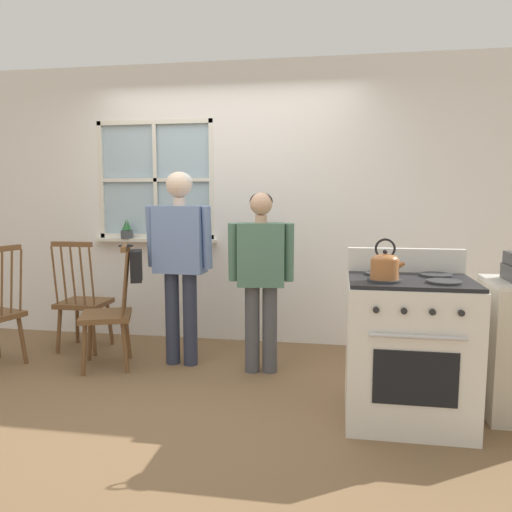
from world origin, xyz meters
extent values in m
plane|color=brown|center=(0.00, 0.00, 0.00)|extent=(16.00, 16.00, 0.00)
cube|color=white|center=(-2.28, 1.40, 1.35)|extent=(1.85, 0.06, 2.70)
cube|color=white|center=(1.52, 1.40, 1.35)|extent=(3.36, 0.06, 2.70)
cube|color=white|center=(-0.76, 1.40, 0.51)|extent=(1.19, 0.06, 1.01)
cube|color=white|center=(-0.76, 1.40, 2.44)|extent=(1.19, 0.06, 0.53)
cube|color=silver|center=(-0.76, 1.32, 1.00)|extent=(1.25, 0.10, 0.03)
cube|color=#9EB7C6|center=(-0.76, 1.41, 1.59)|extent=(1.13, 0.01, 1.10)
cube|color=silver|center=(-0.76, 1.38, 1.59)|extent=(0.04, 0.02, 1.16)
cube|color=silver|center=(-0.76, 1.38, 1.59)|extent=(1.19, 0.02, 0.04)
cube|color=silver|center=(-1.33, 1.38, 1.59)|extent=(0.04, 0.03, 1.16)
cube|color=silver|center=(-0.18, 1.38, 1.59)|extent=(0.04, 0.03, 1.16)
cube|color=silver|center=(-0.76, 1.38, 2.15)|extent=(1.19, 0.03, 0.04)
cube|color=silver|center=(-0.76, 1.38, 1.03)|extent=(1.19, 0.03, 0.04)
cube|color=brown|center=(-0.85, 0.42, 0.44)|extent=(0.52, 0.53, 0.04)
cylinder|color=brown|center=(-1.06, 0.53, 0.21)|extent=(0.08, 0.06, 0.42)
cylinder|color=brown|center=(-0.95, 0.21, 0.21)|extent=(0.06, 0.08, 0.42)
cylinder|color=brown|center=(-0.76, 0.64, 0.21)|extent=(0.06, 0.08, 0.42)
cylinder|color=brown|center=(-0.65, 0.32, 0.21)|extent=(0.08, 0.06, 0.42)
cylinder|color=brown|center=(-0.76, 0.65, 0.72)|extent=(0.08, 0.04, 0.56)
cylinder|color=brown|center=(-0.73, 0.57, 0.72)|extent=(0.08, 0.04, 0.56)
cylinder|color=brown|center=(-0.70, 0.48, 0.72)|extent=(0.08, 0.04, 0.56)
cylinder|color=brown|center=(-0.66, 0.40, 0.72)|extent=(0.08, 0.04, 0.56)
cylinder|color=brown|center=(-0.63, 0.31, 0.72)|extent=(0.08, 0.04, 0.56)
cube|color=brown|center=(-0.70, 0.48, 1.01)|extent=(0.17, 0.37, 0.04)
cube|color=brown|center=(-1.28, 0.85, 0.44)|extent=(0.42, 0.40, 0.04)
cylinder|color=brown|center=(-1.11, 1.01, 0.21)|extent=(0.07, 0.07, 0.42)
cylinder|color=brown|center=(-1.45, 1.01, 0.21)|extent=(0.07, 0.07, 0.42)
cylinder|color=brown|center=(-1.11, 0.69, 0.21)|extent=(0.07, 0.07, 0.42)
cylinder|color=brown|center=(-1.45, 0.69, 0.21)|extent=(0.07, 0.07, 0.42)
cylinder|color=brown|center=(-1.10, 0.68, 0.72)|extent=(0.02, 0.08, 0.56)
cylinder|color=brown|center=(-1.19, 0.68, 0.72)|extent=(0.02, 0.08, 0.56)
cylinder|color=brown|center=(-1.28, 0.68, 0.72)|extent=(0.02, 0.08, 0.56)
cylinder|color=brown|center=(-1.37, 0.68, 0.72)|extent=(0.02, 0.08, 0.56)
cylinder|color=brown|center=(-1.46, 0.68, 0.72)|extent=(0.02, 0.08, 0.56)
cube|color=brown|center=(-1.28, 0.68, 1.01)|extent=(0.38, 0.04, 0.04)
cylinder|color=brown|center=(-1.61, 0.37, 0.21)|extent=(0.08, 0.06, 0.42)
cylinder|color=brown|center=(-1.59, 0.38, 0.72)|extent=(0.08, 0.04, 0.56)
cylinder|color=brown|center=(-1.62, 0.29, 0.72)|extent=(0.08, 0.04, 0.56)
cylinder|color=brown|center=(-1.64, 0.21, 0.72)|extent=(0.08, 0.04, 0.56)
cube|color=brown|center=(-1.64, 0.21, 1.01)|extent=(0.14, 0.38, 0.04)
cylinder|color=#2D3347|center=(-0.34, 0.60, 0.40)|extent=(0.12, 0.12, 0.80)
cylinder|color=#2D3347|center=(-0.18, 0.59, 0.40)|extent=(0.12, 0.12, 0.80)
cube|color=#6B84B7|center=(-0.26, 0.60, 1.07)|extent=(0.43, 0.24, 0.56)
cylinder|color=#6B84B7|center=(-0.50, 0.59, 1.10)|extent=(0.08, 0.12, 0.52)
cylinder|color=#6B84B7|center=(-0.01, 0.56, 1.10)|extent=(0.08, 0.12, 0.52)
cylinder|color=beige|center=(-0.26, 0.60, 1.39)|extent=(0.10, 0.10, 0.07)
sphere|color=beige|center=(-0.26, 0.60, 1.53)|extent=(0.21, 0.21, 0.21)
ellipsoid|color=silver|center=(-0.26, 0.61, 1.55)|extent=(0.22, 0.22, 0.17)
cylinder|color=#4C4C51|center=(0.37, 0.51, 0.36)|extent=(0.12, 0.12, 0.72)
cylinder|color=#4C4C51|center=(0.52, 0.53, 0.36)|extent=(0.12, 0.12, 0.72)
cube|color=#4C7560|center=(0.44, 0.52, 0.97)|extent=(0.39, 0.25, 0.50)
cylinder|color=#4C7560|center=(0.22, 0.47, 0.99)|extent=(0.09, 0.12, 0.47)
cylinder|color=#4C7560|center=(0.67, 0.53, 0.99)|extent=(0.09, 0.12, 0.47)
cylinder|color=tan|center=(0.44, 0.52, 1.25)|extent=(0.10, 0.10, 0.06)
sphere|color=tan|center=(0.44, 0.52, 1.37)|extent=(0.18, 0.18, 0.18)
ellipsoid|color=black|center=(0.44, 0.54, 1.39)|extent=(0.18, 0.18, 0.15)
cube|color=white|center=(1.51, -0.19, 0.45)|extent=(0.77, 0.64, 0.90)
cube|color=black|center=(1.51, -0.19, 0.91)|extent=(0.76, 0.61, 0.02)
cylinder|color=#2D2D30|center=(1.33, -0.32, 0.93)|extent=(0.20, 0.20, 0.02)
cylinder|color=#2D2D30|center=(1.68, -0.32, 0.93)|extent=(0.20, 0.20, 0.02)
cylinder|color=#2D2D30|center=(1.33, -0.06, 0.93)|extent=(0.20, 0.20, 0.02)
cylinder|color=#2D2D30|center=(1.68, -0.06, 0.93)|extent=(0.20, 0.20, 0.02)
cube|color=white|center=(1.51, 0.10, 1.00)|extent=(0.77, 0.06, 0.16)
cube|color=black|center=(1.51, -0.52, 0.40)|extent=(0.48, 0.01, 0.32)
cylinder|color=silver|center=(1.51, -0.54, 0.65)|extent=(0.54, 0.02, 0.02)
cylinder|color=#232326|center=(1.28, -0.52, 0.79)|extent=(0.04, 0.02, 0.04)
cylinder|color=#232326|center=(1.43, -0.52, 0.79)|extent=(0.04, 0.02, 0.04)
cylinder|color=#232326|center=(1.58, -0.52, 0.79)|extent=(0.04, 0.02, 0.04)
cylinder|color=#232326|center=(1.74, -0.52, 0.79)|extent=(0.04, 0.02, 0.04)
cylinder|color=#A86638|center=(1.33, -0.32, 1.00)|extent=(0.17, 0.17, 0.12)
ellipsoid|color=#A86638|center=(1.33, -0.32, 1.06)|extent=(0.16, 0.16, 0.07)
sphere|color=black|center=(1.33, -0.32, 1.10)|extent=(0.03, 0.03, 0.03)
cylinder|color=#A86638|center=(1.41, -0.32, 1.02)|extent=(0.08, 0.03, 0.07)
torus|color=black|center=(1.33, -0.32, 1.12)|extent=(0.12, 0.01, 0.12)
cylinder|color=#42474C|center=(-1.04, 1.31, 1.05)|extent=(0.12, 0.12, 0.08)
cylinder|color=#33261C|center=(-1.04, 1.31, 1.08)|extent=(0.11, 0.11, 0.01)
cone|color=#2D7038|center=(-1.03, 1.32, 1.15)|extent=(0.05, 0.04, 0.12)
cone|color=#2D7038|center=(-1.04, 1.33, 1.12)|extent=(0.04, 0.05, 0.06)
cone|color=#2D7038|center=(-1.06, 1.31, 1.15)|extent=(0.07, 0.04, 0.12)
cone|color=#2D7038|center=(-1.05, 1.29, 1.12)|extent=(0.04, 0.04, 0.07)
cone|color=#2D7038|center=(-1.03, 1.30, 1.14)|extent=(0.05, 0.05, 0.10)
cube|color=black|center=(-0.61, 0.51, 0.85)|extent=(0.16, 0.24, 0.26)
torus|color=black|center=(-0.69, 0.49, 1.02)|extent=(0.16, 0.16, 0.01)
camera|label=1|loc=(1.06, -3.39, 1.44)|focal=35.00mm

